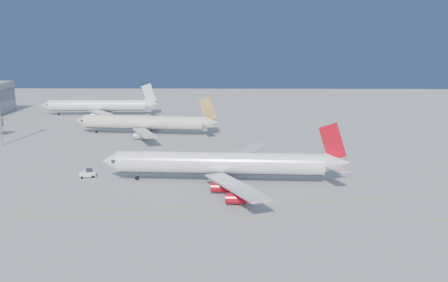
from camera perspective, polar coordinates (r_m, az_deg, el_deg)
ground at (r=116.83m, az=-1.09°, el=-6.40°), size 500.00×500.00×0.00m
taxiway_lines at (r=124.21m, az=-7.83°, el=-5.40°), size 118.86×140.00×0.02m
airliner_virgin at (r=127.66m, az=0.13°, el=-2.60°), size 63.91×57.37×15.77m
airliner_etihad at (r=192.97m, az=-8.83°, el=2.09°), size 56.71×52.12×14.80m
airliner_third at (r=245.87m, az=-13.96°, el=3.96°), size 56.18×51.79×15.08m
pushback_tug at (r=137.32m, az=-15.33°, el=-3.59°), size 4.50×3.51×2.28m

